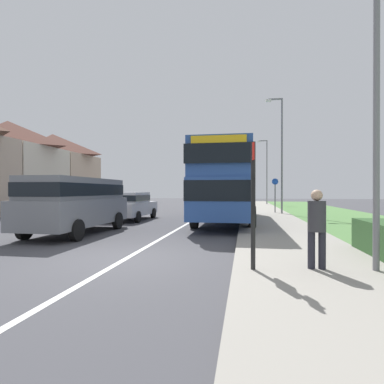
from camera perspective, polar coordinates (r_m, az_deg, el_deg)
The scene contains 13 objects.
ground_plane at distance 7.90m, azimuth -11.97°, elevation -11.82°, with size 120.00×120.00×0.00m, color #424247.
lane_marking_centre at distance 15.53m, azimuth -1.00°, elevation -5.86°, with size 0.14×60.00×0.01m, color silver.
pavement_near_side at distance 13.35m, azimuth 15.47°, elevation -6.62°, with size 3.20×68.00×0.12m, color gray.
double_decker_bus at distance 16.52m, azimuth 6.35°, elevation 1.93°, with size 2.80×10.67×3.70m.
parked_van_grey at distance 12.78m, azimuth -20.24°, elevation -1.48°, with size 2.11×5.35×2.13m.
parked_car_silver at distance 17.94m, azimuth -11.21°, elevation -2.27°, with size 2.01×4.49×1.57m.
pedestrian_at_stop at distance 6.62m, azimuth 21.76°, elevation -5.62°, with size 0.34×0.34×1.67m.
bus_stop_sign at distance 6.20m, azimuth 11.07°, elevation -0.77°, with size 0.09×0.52×2.60m.
cycle_route_sign at distance 22.82m, azimuth 14.89°, elevation -0.34°, with size 0.44×0.08×2.52m.
street_lamp_near at distance 7.29m, azimuth 29.69°, elevation 18.50°, with size 1.14×0.20×6.80m.
street_lamp_mid at distance 22.14m, azimuth 15.80°, elevation 7.63°, with size 1.14×0.20×7.90m.
street_lamp_far at distance 37.20m, azimuth 13.32°, elevation 4.29°, with size 1.14×0.20×7.48m.
house_terrace_far_side at distance 28.88m, azimuth -30.55°, elevation 4.07°, with size 7.32×17.55×7.21m.
Camera 1 is at (2.84, -7.18, 1.65)m, focal length 29.30 mm.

